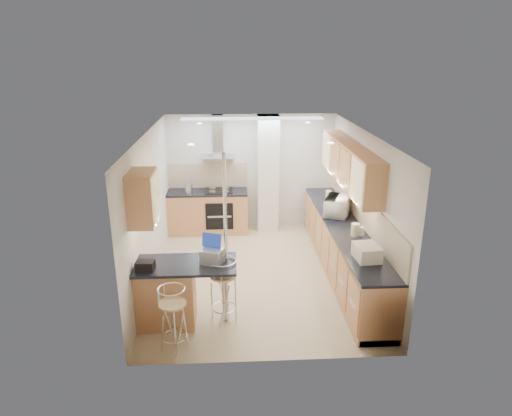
{
  "coord_description": "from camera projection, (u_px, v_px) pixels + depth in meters",
  "views": [
    {
      "loc": [
        -0.44,
        -7.25,
        3.74
      ],
      "look_at": [
        -0.02,
        0.2,
        1.17
      ],
      "focal_mm": 32.0,
      "sensor_mm": 36.0,
      "label": 1
    }
  ],
  "objects": [
    {
      "name": "back_counter",
      "position": [
        208.0,
        211.0,
        9.86
      ],
      "size": [
        1.7,
        0.63,
        0.92
      ],
      "color": "#BD774B",
      "rests_on": "ground"
    },
    {
      "name": "jar_b",
      "position": [
        328.0,
        194.0,
        9.21
      ],
      "size": [
        0.13,
        0.13,
        0.16
      ],
      "primitive_type": "cylinder",
      "rotation": [
        0.0,
        0.0,
        0.2
      ],
      "color": "beige",
      "rests_on": "right_counter"
    },
    {
      "name": "jar_c",
      "position": [
        355.0,
        230.0,
        7.32
      ],
      "size": [
        0.17,
        0.17,
        0.21
      ],
      "primitive_type": "cylinder",
      "rotation": [
        0.0,
        0.0,
        0.28
      ],
      "color": "beige",
      "rests_on": "right_counter"
    },
    {
      "name": "ground",
      "position": [
        258.0,
        274.0,
        8.08
      ],
      "size": [
        4.8,
        4.8,
        0.0
      ],
      "primitive_type": "plane",
      "color": "#CFB88A",
      "rests_on": "ground"
    },
    {
      "name": "microwave",
      "position": [
        338.0,
        206.0,
        8.25
      ],
      "size": [
        0.61,
        0.72,
        0.34
      ],
      "primitive_type": "imported",
      "rotation": [
        0.0,
        0.0,
        1.18
      ],
      "color": "white",
      "rests_on": "right_counter"
    },
    {
      "name": "jar_d",
      "position": [
        361.0,
        231.0,
        7.35
      ],
      "size": [
        0.13,
        0.13,
        0.15
      ],
      "primitive_type": "cylinder",
      "rotation": [
        0.0,
        0.0,
        0.31
      ],
      "color": "white",
      "rests_on": "right_counter"
    },
    {
      "name": "laptop",
      "position": [
        212.0,
        256.0,
        6.33
      ],
      "size": [
        0.35,
        0.31,
        0.2
      ],
      "primitive_type": "cube",
      "rotation": [
        0.0,
        0.0,
        -0.35
      ],
      "color": "#A7ABB0",
      "rests_on": "peninsula"
    },
    {
      "name": "bar_stool_end",
      "position": [
        224.0,
        291.0,
        6.52
      ],
      "size": [
        0.57,
        0.57,
        0.98
      ],
      "primitive_type": null,
      "rotation": [
        0.0,
        0.0,
        0.84
      ],
      "color": "tan",
      "rests_on": "ground"
    },
    {
      "name": "room_shell",
      "position": [
        275.0,
        184.0,
        7.95
      ],
      "size": [
        3.64,
        4.84,
        2.51
      ],
      "color": "beige",
      "rests_on": "ground"
    },
    {
      "name": "right_counter",
      "position": [
        343.0,
        248.0,
        8.01
      ],
      "size": [
        0.63,
        4.4,
        0.92
      ],
      "color": "#BD774B",
      "rests_on": "ground"
    },
    {
      "name": "jar_a",
      "position": [
        333.0,
        198.0,
        8.98
      ],
      "size": [
        0.16,
        0.16,
        0.17
      ],
      "primitive_type": "cylinder",
      "rotation": [
        0.0,
        0.0,
        0.39
      ],
      "color": "beige",
      "rests_on": "right_counter"
    },
    {
      "name": "bread_bin",
      "position": [
        367.0,
        252.0,
        6.5
      ],
      "size": [
        0.36,
        0.44,
        0.21
      ],
      "primitive_type": "cube",
      "rotation": [
        0.0,
        0.0,
        0.1
      ],
      "color": "beige",
      "rests_on": "right_counter"
    },
    {
      "name": "bar_stool_near",
      "position": [
        173.0,
        319.0,
        5.88
      ],
      "size": [
        0.46,
        0.46,
        0.92
      ],
      "primitive_type": null,
      "rotation": [
        0.0,
        0.0,
        -0.24
      ],
      "color": "tan",
      "rests_on": "ground"
    },
    {
      "name": "peninsula",
      "position": [
        185.0,
        293.0,
        6.5
      ],
      "size": [
        1.47,
        0.72,
        0.94
      ],
      "color": "#BD774B",
      "rests_on": "ground"
    },
    {
      "name": "kettle",
      "position": [
        189.0,
        188.0,
        9.51
      ],
      "size": [
        0.16,
        0.16,
        0.22
      ],
      "primitive_type": "cylinder",
      "color": "#ABADB0",
      "rests_on": "back_counter"
    },
    {
      "name": "bag",
      "position": [
        145.0,
        266.0,
        6.14
      ],
      "size": [
        0.26,
        0.2,
        0.13
      ],
      "primitive_type": "cube",
      "rotation": [
        0.0,
        0.0,
        -0.09
      ],
      "color": "black",
      "rests_on": "peninsula"
    }
  ]
}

